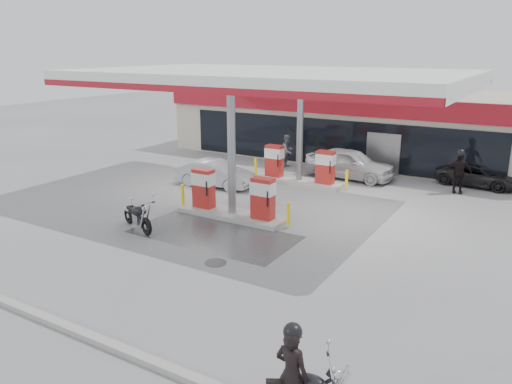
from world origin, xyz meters
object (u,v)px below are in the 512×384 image
attendant (288,151)px  parked_car_right (478,175)px  pump_island_far (299,169)px  sedan_white (350,163)px  pump_island_near (232,200)px  parked_car_left (219,138)px  biker_walking (459,173)px  hatchback_silver (215,173)px  parked_motorcycle (138,217)px  biker_main (292,375)px

attendant → parked_car_right: (9.80, 1.20, -0.39)m
pump_island_far → sedan_white: pump_island_far is taller
parked_car_right → pump_island_far: bearing=122.6°
pump_island_near → pump_island_far: same height
sedan_white → parked_car_left: size_ratio=1.08×
parked_car_left → sedan_white: bearing=-117.3°
attendant → parked_car_left: (-6.61, 2.78, -0.31)m
parked_car_right → biker_walking: (-0.63, -1.80, 0.44)m
parked_car_right → biker_walking: 1.96m
pump_island_near → attendant: 9.05m
hatchback_silver → attendant: bearing=-16.8°
parked_car_left → parked_car_right: bearing=-105.0°
pump_island_near → sedan_white: bearing=77.6°
parked_motorcycle → attendant: 11.82m
pump_island_far → parked_motorcycle: 9.28m
pump_island_far → biker_main: size_ratio=2.82×
pump_island_near → pump_island_far: (0.00, 6.00, 0.00)m
attendant → parked_car_left: size_ratio=0.43×
sedan_white → hatchback_silver: (-5.04, -4.81, -0.14)m
sedan_white → parked_motorcycle: bearing=163.3°
pump_island_near → biker_walking: 10.84m
parked_motorcycle → parked_car_right: 16.35m
pump_island_far → parked_car_right: bearing=27.4°
parked_motorcycle → biker_walking: biker_walking is taller
pump_island_far → parked_car_left: (-8.70, 5.58, -0.09)m
pump_island_far → biker_main: (7.13, -14.87, 0.20)m
attendant → biker_walking: (9.17, -0.60, 0.04)m
biker_main → parked_motorcycle: biker_main is taller
biker_main → sedan_white: biker_main is taller
pump_island_near → biker_main: 11.38m
pump_island_near → parked_car_left: size_ratio=1.21×
sedan_white → parked_car_left: bearing=75.1°
pump_island_far → hatchback_silver: (-3.23, -2.61, -0.07)m
pump_island_far → biker_walking: bearing=17.3°
pump_island_far → biker_walking: (7.08, 2.20, 0.26)m
biker_walking → parked_car_left: bearing=151.9°
biker_main → hatchback_silver: biker_main is taller
attendant → biker_walking: bearing=-87.9°
sedan_white → attendant: 3.95m
sedan_white → biker_walking: size_ratio=2.37×
pump_island_far → attendant: size_ratio=2.78×
parked_car_left → pump_island_far: bearing=-132.2°
biker_main → sedan_white: 17.88m
hatchback_silver → biker_main: bearing=-144.7°
attendant → biker_main: bearing=-146.6°
biker_main → parked_car_left: 25.87m
sedan_white → hatchback_silver: size_ratio=1.18×
parked_car_left → biker_walking: (15.78, -3.38, 0.35)m
biker_main → parked_motorcycle: 11.02m
pump_island_near → parked_car_left: bearing=126.9°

